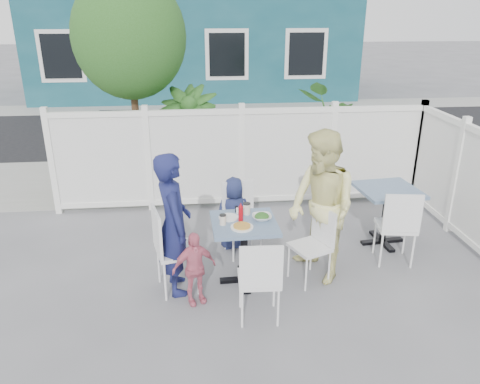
{
  "coord_description": "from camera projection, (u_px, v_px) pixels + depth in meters",
  "views": [
    {
      "loc": [
        -0.62,
        -4.61,
        3.03
      ],
      "look_at": [
        -0.11,
        0.55,
        0.98
      ],
      "focal_mm": 35.0,
      "sensor_mm": 36.0,
      "label": 1
    }
  ],
  "objects": [
    {
      "name": "ground",
      "position": [
        254.0,
        287.0,
        5.44
      ],
      "size": [
        80.0,
        80.0,
        0.0
      ],
      "primitive_type": "plane",
      "color": "slate"
    },
    {
      "name": "near_sidewalk",
      "position": [
        229.0,
        177.0,
        8.95
      ],
      "size": [
        24.0,
        2.6,
        0.01
      ],
      "primitive_type": "cube",
      "color": "gray",
      "rests_on": "ground"
    },
    {
      "name": "street",
      "position": [
        218.0,
        130.0,
        12.38
      ],
      "size": [
        24.0,
        5.0,
        0.01
      ],
      "primitive_type": "cube",
      "color": "black",
      "rests_on": "ground"
    },
    {
      "name": "far_sidewalk",
      "position": [
        213.0,
        107.0,
        15.24
      ],
      "size": [
        24.0,
        1.6,
        0.01
      ],
      "primitive_type": "cube",
      "color": "gray",
      "rests_on": "ground"
    },
    {
      "name": "building",
      "position": [
        194.0,
        8.0,
        17.24
      ],
      "size": [
        11.0,
        6.0,
        6.0
      ],
      "color": "#124653",
      "rests_on": "ground"
    },
    {
      "name": "fence_back",
      "position": [
        242.0,
        160.0,
        7.38
      ],
      "size": [
        5.86,
        0.08,
        1.6
      ],
      "color": "white",
      "rests_on": "ground"
    },
    {
      "name": "tree",
      "position": [
        129.0,
        37.0,
        7.39
      ],
      "size": [
        1.8,
        1.62,
        3.59
      ],
      "color": "#382316",
      "rests_on": "ground"
    },
    {
      "name": "utility_cabinet",
      "position": [
        119.0,
        147.0,
        8.74
      ],
      "size": [
        0.66,
        0.49,
        1.18
      ],
      "primitive_type": "cube",
      "rotation": [
        0.0,
        0.0,
        -0.06
      ],
      "color": "gold",
      "rests_on": "ground"
    },
    {
      "name": "potted_shrub_a",
      "position": [
        187.0,
        142.0,
        7.9
      ],
      "size": [
        1.27,
        1.27,
        1.83
      ],
      "primitive_type": "imported",
      "rotation": [
        0.0,
        0.0,
        6.01
      ],
      "color": "#235119",
      "rests_on": "ground"
    },
    {
      "name": "potted_shrub_b",
      "position": [
        345.0,
        140.0,
        8.06
      ],
      "size": [
        2.14,
        2.15,
        1.8
      ],
      "primitive_type": "imported",
      "rotation": [
        0.0,
        0.0,
        3.96
      ],
      "color": "#235119",
      "rests_on": "ground"
    },
    {
      "name": "main_table",
      "position": [
        244.0,
        236.0,
        5.34
      ],
      "size": [
        0.76,
        0.76,
        0.78
      ],
      "rotation": [
        0.0,
        0.0,
        0.03
      ],
      "color": "#415C87",
      "rests_on": "ground"
    },
    {
      "name": "spare_table",
      "position": [
        387.0,
        201.0,
        6.24
      ],
      "size": [
        0.83,
        0.83,
        0.8
      ],
      "rotation": [
        0.0,
        0.0,
        0.1
      ],
      "color": "#415C87",
      "rests_on": "ground"
    },
    {
      "name": "chair_left",
      "position": [
        169.0,
        244.0,
        5.18
      ],
      "size": [
        0.54,
        0.55,
        1.01
      ],
      "rotation": [
        0.0,
        0.0,
        -1.33
      ],
      "color": "white",
      "rests_on": "ground"
    },
    {
      "name": "chair_right",
      "position": [
        315.0,
        239.0,
        5.43
      ],
      "size": [
        0.52,
        0.53,
        0.9
      ],
      "rotation": [
        0.0,
        0.0,
        1.98
      ],
      "color": "white",
      "rests_on": "ground"
    },
    {
      "name": "chair_back",
      "position": [
        241.0,
        212.0,
        6.06
      ],
      "size": [
        0.51,
        0.5,
        0.95
      ],
      "rotation": [
        0.0,
        0.0,
        3.37
      ],
      "color": "white",
      "rests_on": "ground"
    },
    {
      "name": "chair_near",
      "position": [
        260.0,
        276.0,
        4.65
      ],
      "size": [
        0.44,
        0.43,
        0.93
      ],
      "rotation": [
        0.0,
        0.0,
        -0.05
      ],
      "color": "white",
      "rests_on": "ground"
    },
    {
      "name": "chair_spare",
      "position": [
        398.0,
        222.0,
        5.73
      ],
      "size": [
        0.51,
        0.5,
        0.99
      ],
      "rotation": [
        0.0,
        0.0,
        -0.15
      ],
      "color": "white",
      "rests_on": "ground"
    },
    {
      "name": "man",
      "position": [
        174.0,
        224.0,
        5.13
      ],
      "size": [
        0.5,
        0.66,
        1.63
      ],
      "primitive_type": "imported",
      "rotation": [
        0.0,
        0.0,
        1.78
      ],
      "color": "#191D50",
      "rests_on": "ground"
    },
    {
      "name": "woman",
      "position": [
        322.0,
        208.0,
        5.35
      ],
      "size": [
        0.94,
        1.06,
        1.79
      ],
      "primitive_type": "imported",
      "rotation": [
        0.0,
        0.0,
        -1.21
      ],
      "color": "#E7DD48",
      "rests_on": "ground"
    },
    {
      "name": "boy",
      "position": [
        234.0,
        213.0,
        6.17
      ],
      "size": [
        0.52,
        0.37,
        0.99
      ],
      "primitive_type": "imported",
      "rotation": [
        0.0,
        0.0,
        3.26
      ],
      "color": "navy",
      "rests_on": "ground"
    },
    {
      "name": "toddler",
      "position": [
        194.0,
        268.0,
        5.02
      ],
      "size": [
        0.53,
        0.37,
        0.84
      ],
      "primitive_type": "imported",
      "rotation": [
        0.0,
        0.0,
        0.36
      ],
      "color": "#D66981",
      "rests_on": "ground"
    },
    {
      "name": "plate_main",
      "position": [
        242.0,
        227.0,
        5.13
      ],
      "size": [
        0.25,
        0.25,
        0.02
      ],
      "primitive_type": "cylinder",
      "color": "white",
      "rests_on": "main_table"
    },
    {
      "name": "plate_side",
      "position": [
        229.0,
        217.0,
        5.37
      ],
      "size": [
        0.23,
        0.23,
        0.02
      ],
      "primitive_type": "cylinder",
      "color": "white",
      "rests_on": "main_table"
    },
    {
      "name": "salad_bowl",
      "position": [
        262.0,
        217.0,
        5.33
      ],
      "size": [
        0.22,
        0.22,
        0.05
      ],
      "primitive_type": "imported",
      "color": "white",
      "rests_on": "main_table"
    },
    {
      "name": "coffee_cup_a",
      "position": [
        223.0,
        220.0,
        5.2
      ],
      "size": [
        0.07,
        0.07,
        0.11
      ],
      "primitive_type": "cylinder",
      "color": "beige",
      "rests_on": "main_table"
    },
    {
      "name": "coffee_cup_b",
      "position": [
        247.0,
        209.0,
        5.46
      ],
      "size": [
        0.08,
        0.08,
        0.13
      ],
      "primitive_type": "cylinder",
      "color": "beige",
      "rests_on": "main_table"
    },
    {
      "name": "ketchup_bottle",
      "position": [
        241.0,
        214.0,
        5.27
      ],
      "size": [
        0.05,
        0.05,
        0.17
      ],
      "primitive_type": "cylinder",
      "color": "#AA0712",
      "rests_on": "main_table"
    },
    {
      "name": "salt_shaker",
      "position": [
        237.0,
        211.0,
        5.47
      ],
      "size": [
        0.03,
        0.03,
        0.07
      ],
      "primitive_type": "cylinder",
      "color": "white",
      "rests_on": "main_table"
    },
    {
      "name": "pepper_shaker",
      "position": [
        236.0,
        209.0,
        5.52
      ],
      "size": [
        0.03,
        0.03,
        0.08
      ],
      "primitive_type": "cylinder",
      "color": "black",
      "rests_on": "main_table"
    }
  ]
}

